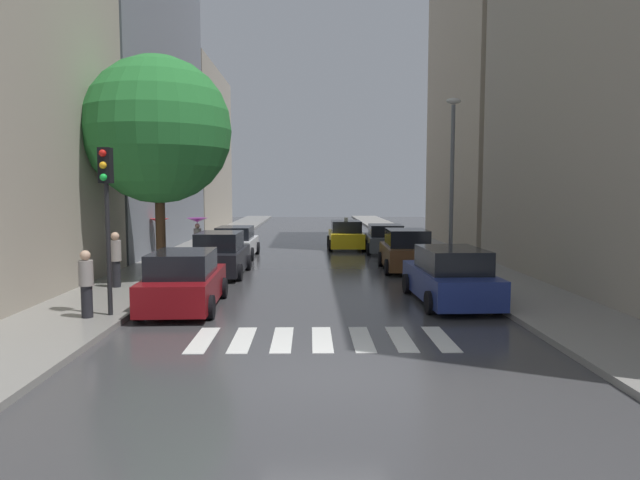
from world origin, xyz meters
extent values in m
cube|color=#3B3B3D|center=(0.00, 24.00, -0.02)|extent=(28.00, 72.00, 0.04)
cube|color=gray|center=(-6.50, 24.00, 0.07)|extent=(3.00, 72.00, 0.15)
cube|color=gray|center=(6.50, 24.00, 0.07)|extent=(3.00, 72.00, 0.15)
cube|color=silver|center=(-2.70, 2.51, 0.01)|extent=(0.45, 2.20, 0.01)
cube|color=silver|center=(-1.80, 2.51, 0.01)|extent=(0.45, 2.20, 0.01)
cube|color=silver|center=(-0.90, 2.51, 0.01)|extent=(0.45, 2.20, 0.01)
cube|color=silver|center=(0.00, 2.51, 0.01)|extent=(0.45, 2.20, 0.01)
cube|color=silver|center=(0.90, 2.51, 0.01)|extent=(0.45, 2.20, 0.01)
cube|color=silver|center=(1.80, 2.51, 0.01)|extent=(0.45, 2.20, 0.01)
cube|color=silver|center=(2.70, 2.51, 0.01)|extent=(0.45, 2.20, 0.01)
cube|color=slate|center=(-11.00, 22.50, 9.35)|extent=(6.00, 17.13, 18.69)
cube|color=#9E9384|center=(-11.00, 38.76, 6.77)|extent=(6.00, 14.73, 13.53)
cube|color=#B2A38C|center=(11.00, 23.63, 12.73)|extent=(6.00, 12.23, 25.45)
cube|color=maroon|center=(-3.87, 5.98, 0.58)|extent=(1.99, 4.46, 0.82)
cube|color=black|center=(-3.86, 5.76, 1.33)|extent=(1.70, 2.47, 0.67)
cylinder|color=black|center=(-4.84, 7.40, 0.32)|extent=(0.24, 0.65, 0.64)
cylinder|color=black|center=(-2.99, 7.46, 0.32)|extent=(0.24, 0.65, 0.64)
cylinder|color=black|center=(-4.74, 4.50, 0.32)|extent=(0.24, 0.65, 0.64)
cylinder|color=black|center=(-2.89, 4.56, 0.32)|extent=(0.24, 0.65, 0.64)
cube|color=black|center=(-3.80, 12.15, 0.60)|extent=(1.87, 4.25, 0.86)
cube|color=black|center=(-3.81, 11.94, 1.38)|extent=(1.63, 2.34, 0.70)
cylinder|color=black|center=(-4.70, 13.56, 0.32)|extent=(0.23, 0.64, 0.64)
cylinder|color=black|center=(-2.87, 13.53, 0.32)|extent=(0.23, 0.64, 0.64)
cylinder|color=black|center=(-4.73, 10.77, 0.32)|extent=(0.23, 0.64, 0.64)
cylinder|color=black|center=(-2.91, 10.75, 0.32)|extent=(0.23, 0.64, 0.64)
cube|color=silver|center=(-3.99, 18.10, 0.56)|extent=(1.92, 4.22, 0.76)
cube|color=black|center=(-3.99, 17.89, 1.25)|extent=(1.67, 2.33, 0.62)
cylinder|color=black|center=(-4.91, 19.50, 0.32)|extent=(0.23, 0.64, 0.64)
cylinder|color=black|center=(-3.04, 19.48, 0.32)|extent=(0.23, 0.64, 0.64)
cylinder|color=black|center=(-4.94, 16.73, 0.32)|extent=(0.23, 0.64, 0.64)
cylinder|color=black|center=(-3.07, 16.71, 0.32)|extent=(0.23, 0.64, 0.64)
cube|color=navy|center=(3.92, 6.63, 0.59)|extent=(2.05, 4.72, 0.82)
cube|color=black|center=(3.93, 6.40, 1.34)|extent=(1.76, 2.61, 0.67)
cylinder|color=black|center=(2.92, 8.14, 0.32)|extent=(0.24, 0.65, 0.64)
cylinder|color=black|center=(4.84, 8.19, 0.32)|extent=(0.24, 0.65, 0.64)
cylinder|color=black|center=(3.01, 5.06, 0.32)|extent=(0.24, 0.65, 0.64)
cylinder|color=black|center=(4.92, 5.12, 0.32)|extent=(0.24, 0.65, 0.64)
cube|color=brown|center=(3.78, 13.37, 0.61)|extent=(1.94, 4.08, 0.86)
cube|color=black|center=(3.78, 13.16, 1.39)|extent=(1.67, 2.26, 0.71)
cylinder|color=black|center=(2.90, 14.72, 0.32)|extent=(0.24, 0.65, 0.64)
cylinder|color=black|center=(4.73, 14.67, 0.32)|extent=(0.24, 0.65, 0.64)
cylinder|color=black|center=(2.83, 12.06, 0.32)|extent=(0.24, 0.65, 0.64)
cylinder|color=black|center=(4.66, 12.01, 0.32)|extent=(0.24, 0.65, 0.64)
cube|color=#474C51|center=(3.82, 20.14, 0.55)|extent=(2.08, 4.23, 0.74)
cube|color=black|center=(3.81, 19.93, 1.22)|extent=(1.78, 2.35, 0.61)
cylinder|color=black|center=(2.90, 21.55, 0.32)|extent=(0.24, 0.65, 0.64)
cylinder|color=black|center=(4.83, 21.48, 0.32)|extent=(0.24, 0.65, 0.64)
cylinder|color=black|center=(2.80, 18.80, 0.32)|extent=(0.24, 0.65, 0.64)
cylinder|color=black|center=(4.73, 18.73, 0.32)|extent=(0.24, 0.65, 0.64)
cube|color=yellow|center=(1.81, 22.19, 0.57)|extent=(1.87, 4.37, 0.80)
cube|color=black|center=(1.81, 21.97, 1.30)|extent=(1.64, 2.40, 0.65)
cube|color=#F2EDCC|center=(1.81, 21.97, 1.72)|extent=(0.20, 0.36, 0.18)
cylinder|color=black|center=(0.90, 23.63, 0.32)|extent=(0.22, 0.64, 0.64)
cylinder|color=black|center=(2.75, 23.63, 0.32)|extent=(0.22, 0.64, 0.64)
cylinder|color=black|center=(0.88, 20.76, 0.32)|extent=(0.22, 0.64, 0.64)
cylinder|color=black|center=(2.73, 20.75, 0.32)|extent=(0.22, 0.64, 0.64)
cylinder|color=black|center=(-5.93, 4.18, 0.56)|extent=(0.28, 0.28, 0.82)
cylinder|color=gray|center=(-5.93, 4.18, 1.29)|extent=(0.36, 0.36, 0.65)
sphere|color=tan|center=(-5.93, 4.18, 1.74)|extent=(0.26, 0.26, 0.26)
cylinder|color=brown|center=(-5.69, 17.08, 0.54)|extent=(0.28, 0.28, 0.77)
cylinder|color=gray|center=(-5.69, 17.08, 1.23)|extent=(0.36, 0.36, 0.61)
sphere|color=tan|center=(-5.69, 17.08, 1.65)|extent=(0.24, 0.24, 0.24)
cone|color=#8C1E8C|center=(-5.69, 17.08, 1.94)|extent=(1.01, 1.01, 0.20)
cylinder|color=#333338|center=(-5.69, 17.08, 1.58)|extent=(0.02, 0.02, 0.71)
cylinder|color=black|center=(-6.73, 8.66, 0.59)|extent=(0.28, 0.28, 0.88)
cylinder|color=gray|center=(-6.73, 8.66, 1.37)|extent=(0.36, 0.36, 0.69)
sphere|color=tan|center=(-6.73, 8.66, 1.85)|extent=(0.27, 0.27, 0.27)
cylinder|color=black|center=(-7.58, 17.39, 0.53)|extent=(0.28, 0.28, 0.75)
cylinder|color=#38513D|center=(-7.58, 17.39, 1.20)|extent=(0.36, 0.36, 0.59)
sphere|color=tan|center=(-7.58, 17.39, 1.61)|extent=(0.23, 0.23, 0.23)
cone|color=red|center=(-7.58, 17.39, 1.89)|extent=(0.91, 0.91, 0.20)
cylinder|color=#333338|center=(-7.58, 17.39, 1.54)|extent=(0.02, 0.02, 0.70)
cylinder|color=#513823|center=(-5.83, 10.97, 1.72)|extent=(0.36, 0.36, 3.14)
sphere|color=#287633|center=(-5.83, 10.97, 5.57)|extent=(5.37, 5.37, 5.37)
cylinder|color=black|center=(-5.45, 4.47, 1.85)|extent=(0.12, 0.12, 3.40)
cube|color=black|center=(-5.45, 4.47, 4.00)|extent=(0.30, 0.30, 0.90)
sphere|color=red|center=(-5.45, 4.29, 4.30)|extent=(0.18, 0.18, 0.18)
sphere|color=#F2A519|center=(-5.45, 4.29, 4.00)|extent=(0.18, 0.18, 0.18)
sphere|color=green|center=(-5.45, 4.29, 3.70)|extent=(0.18, 0.18, 0.18)
cylinder|color=#595B60|center=(5.55, 12.94, 3.48)|extent=(0.16, 0.16, 6.66)
ellipsoid|color=beige|center=(5.55, 12.94, 6.96)|extent=(0.60, 0.28, 0.24)
camera|label=1|loc=(-0.28, -9.89, 3.38)|focal=31.37mm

